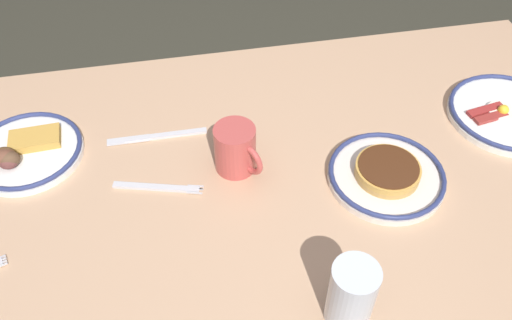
% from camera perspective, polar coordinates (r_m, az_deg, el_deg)
% --- Properties ---
extents(dining_table, '(1.46, 0.89, 0.74)m').
position_cam_1_polar(dining_table, '(1.17, 3.09, -5.47)').
color(dining_table, tan).
rests_on(dining_table, ground_plane).
extents(plate_near_main, '(0.26, 0.26, 0.04)m').
position_cam_1_polar(plate_near_main, '(1.32, 25.21, 4.54)').
color(plate_near_main, white).
rests_on(plate_near_main, dining_table).
extents(plate_center_pancakes, '(0.23, 0.23, 0.05)m').
position_cam_1_polar(plate_center_pancakes, '(1.20, -23.45, 0.82)').
color(plate_center_pancakes, white).
rests_on(plate_center_pancakes, dining_table).
extents(plate_far_companion, '(0.23, 0.23, 0.04)m').
position_cam_1_polar(plate_far_companion, '(1.09, 13.72, -1.50)').
color(plate_far_companion, silver).
rests_on(plate_far_companion, dining_table).
extents(coffee_mug, '(0.09, 0.11, 0.10)m').
position_cam_1_polar(coffee_mug, '(1.06, -2.13, 1.20)').
color(coffee_mug, '#BF4C47').
rests_on(coffee_mug, dining_table).
extents(drinking_glass, '(0.07, 0.07, 0.13)m').
position_cam_1_polar(drinking_glass, '(0.87, 10.06, -14.11)').
color(drinking_glass, silver).
rests_on(drinking_glass, dining_table).
extents(fork_far, '(0.18, 0.07, 0.01)m').
position_cam_1_polar(fork_far, '(1.07, -10.33, -2.89)').
color(fork_far, silver).
rests_on(fork_far, dining_table).
extents(butter_knife, '(0.21, 0.02, 0.01)m').
position_cam_1_polar(butter_knife, '(1.17, -10.44, 2.49)').
color(butter_knife, silver).
rests_on(butter_knife, dining_table).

